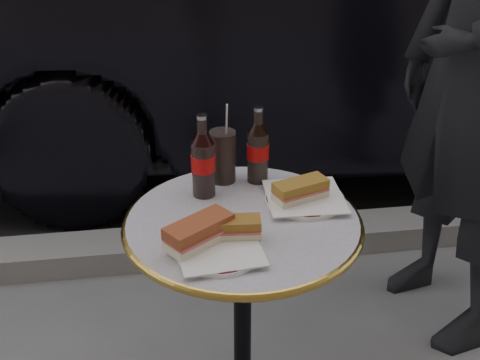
{
  "coord_description": "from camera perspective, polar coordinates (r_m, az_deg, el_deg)",
  "views": [
    {
      "loc": [
        -0.2,
        -1.31,
        1.55
      ],
      "look_at": [
        0.0,
        0.05,
        0.82
      ],
      "focal_mm": 45.0,
      "sensor_mm": 36.0,
      "label": 1
    }
  ],
  "objects": [
    {
      "name": "asphalt_road",
      "position": [
        6.5,
        -6.43,
        14.05
      ],
      "size": [
        40.0,
        8.0,
        0.0
      ],
      "primitive_type": "cube",
      "color": "black",
      "rests_on": "ground"
    },
    {
      "name": "curb",
      "position": [
        2.67,
        -2.61,
        -6.12
      ],
      "size": [
        40.0,
        0.2,
        0.12
      ],
      "primitive_type": "cube",
      "color": "gray",
      "rests_on": "ground"
    },
    {
      "name": "parked_car",
      "position": [
        3.5,
        10.83,
        15.33
      ],
      "size": [
        1.97,
        5.0,
        1.62
      ],
      "primitive_type": "imported",
      "rotation": [
        0.0,
        0.0,
        1.52
      ],
      "color": "black",
      "rests_on": "ground"
    },
    {
      "name": "cola_bottle_left",
      "position": [
        1.61,
        -3.53,
        2.31
      ],
      "size": [
        0.07,
        0.07,
        0.24
      ],
      "primitive_type": null,
      "rotation": [
        0.0,
        0.0,
        -0.02
      ],
      "color": "black",
      "rests_on": "bistro_table"
    },
    {
      "name": "plate_right",
      "position": [
        1.64,
        6.12,
        -1.79
      ],
      "size": [
        0.26,
        0.26,
        0.01
      ],
      "primitive_type": "cylinder",
      "rotation": [
        0.0,
        0.0,
        -0.21
      ],
      "color": "white",
      "rests_on": "bistro_table"
    },
    {
      "name": "sandwich_left_b",
      "position": [
        1.45,
        -0.64,
        -4.6
      ],
      "size": [
        0.14,
        0.07,
        0.05
      ],
      "primitive_type": "cube",
      "rotation": [
        0.0,
        0.0,
        -0.09
      ],
      "color": "#936025",
      "rests_on": "plate_left"
    },
    {
      "name": "sandwich_left_a",
      "position": [
        1.43,
        -3.91,
        -5.04
      ],
      "size": [
        0.18,
        0.16,
        0.06
      ],
      "primitive_type": "cube",
      "rotation": [
        0.0,
        0.0,
        0.61
      ],
      "color": "brown",
      "rests_on": "plate_left"
    },
    {
      "name": "bistro_table",
      "position": [
        1.77,
        0.24,
        -13.83
      ],
      "size": [
        0.62,
        0.62,
        0.73
      ],
      "primitive_type": null,
      "color": "#BAB2C4",
      "rests_on": "ground"
    },
    {
      "name": "cola_bottle_right",
      "position": [
        1.69,
        1.72,
        3.37
      ],
      "size": [
        0.06,
        0.06,
        0.23
      ],
      "primitive_type": null,
      "rotation": [
        0.0,
        0.0,
        0.02
      ],
      "color": "black",
      "rests_on": "bistro_table"
    },
    {
      "name": "plate_left",
      "position": [
        1.43,
        -2.02,
        -6.68
      ],
      "size": [
        0.22,
        0.22,
        0.01
      ],
      "primitive_type": "cylinder",
      "rotation": [
        0.0,
        0.0,
        -0.08
      ],
      "color": "white",
      "rests_on": "bistro_table"
    },
    {
      "name": "cola_glass",
      "position": [
        1.7,
        -1.63,
        2.27
      ],
      "size": [
        0.08,
        0.08,
        0.15
      ],
      "primitive_type": "cylinder",
      "rotation": [
        0.0,
        0.0,
        0.02
      ],
      "color": "black",
      "rests_on": "bistro_table"
    },
    {
      "name": "sandwich_right",
      "position": [
        1.61,
        5.75,
        -1.04
      ],
      "size": [
        0.16,
        0.11,
        0.05
      ],
      "primitive_type": "cube",
      "rotation": [
        0.0,
        0.0,
        0.35
      ],
      "color": "olive",
      "rests_on": "plate_right"
    }
  ]
}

